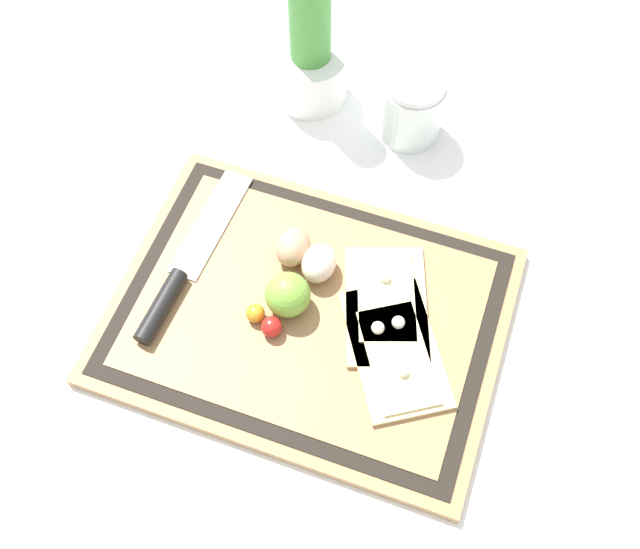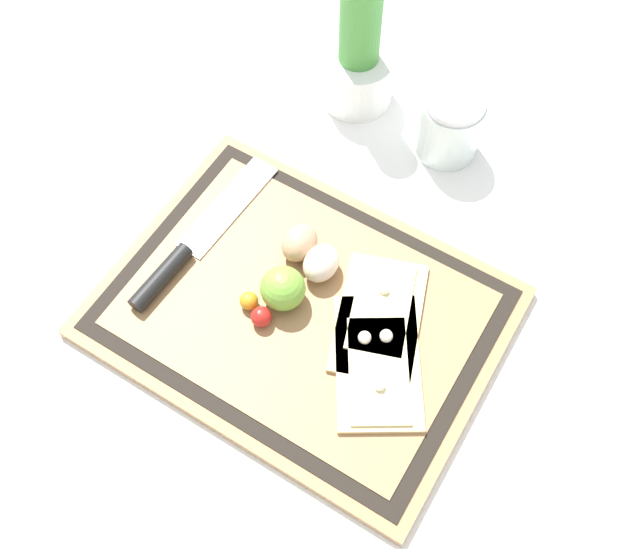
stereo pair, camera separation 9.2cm
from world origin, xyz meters
name	(u,v)px [view 1 (the left image)]	position (x,y,z in m)	size (l,w,h in m)	color
ground_plane	(308,318)	(0.00, 0.00, 0.00)	(6.00, 6.00, 0.00)	white
cutting_board	(308,315)	(0.00, 0.00, 0.01)	(0.48, 0.36, 0.02)	#997047
pizza_slice_near	(395,351)	(0.12, -0.02, 0.02)	(0.18, 0.20, 0.02)	#DBBC7F
pizza_slice_far	(386,303)	(0.09, 0.04, 0.02)	(0.15, 0.19, 0.02)	#DBBC7F
knife	(177,280)	(-0.17, -0.02, 0.03)	(0.05, 0.27, 0.02)	silver
egg_brown	(293,247)	(-0.04, 0.07, 0.04)	(0.04, 0.05, 0.04)	tan
egg_pink	(319,263)	(-0.01, 0.06, 0.04)	(0.04, 0.05, 0.04)	beige
lime	(288,295)	(-0.03, 0.00, 0.05)	(0.06, 0.06, 0.06)	#70A838
cherry_tomato_red	(272,327)	(-0.03, -0.04, 0.03)	(0.03, 0.03, 0.03)	red
cherry_tomato_yellow	(255,313)	(-0.06, -0.03, 0.03)	(0.02, 0.02, 0.02)	orange
herb_pot	(310,55)	(-0.12, 0.35, 0.08)	(0.10, 0.10, 0.23)	white
sauce_jar	(412,110)	(0.03, 0.33, 0.04)	(0.09, 0.09, 0.10)	silver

